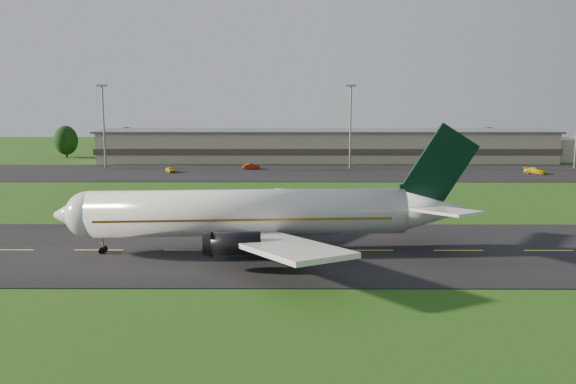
{
  "coord_description": "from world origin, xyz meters",
  "views": [
    {
      "loc": [
        -9.52,
        -76.08,
        19.83
      ],
      "look_at": [
        -9.87,
        8.0,
        6.0
      ],
      "focal_mm": 40.0,
      "sensor_mm": 36.0,
      "label": 1
    }
  ],
  "objects_px": {
    "service_vehicle_b": "(251,166)",
    "service_vehicle_c": "(430,170)",
    "service_vehicle_d": "(535,171)",
    "airliner": "(255,214)",
    "light_mast_west": "(103,116)",
    "service_vehicle_a": "(170,170)",
    "light_mast_centre": "(351,116)",
    "terminal": "(350,146)"
  },
  "relations": [
    {
      "from": "light_mast_west",
      "to": "service_vehicle_d",
      "type": "relative_size",
      "value": 4.13
    },
    {
      "from": "service_vehicle_b",
      "to": "service_vehicle_c",
      "type": "bearing_deg",
      "value": -116.66
    },
    {
      "from": "light_mast_west",
      "to": "light_mast_centre",
      "type": "relative_size",
      "value": 1.0
    },
    {
      "from": "terminal",
      "to": "service_vehicle_c",
      "type": "distance_m",
      "value": 30.26
    },
    {
      "from": "airliner",
      "to": "light_mast_west",
      "type": "relative_size",
      "value": 2.52
    },
    {
      "from": "light_mast_centre",
      "to": "service_vehicle_d",
      "type": "distance_m",
      "value": 44.44
    },
    {
      "from": "service_vehicle_c",
      "to": "service_vehicle_d",
      "type": "bearing_deg",
      "value": -4.88
    },
    {
      "from": "light_mast_west",
      "to": "service_vehicle_a",
      "type": "distance_m",
      "value": 22.52
    },
    {
      "from": "airliner",
      "to": "service_vehicle_a",
      "type": "xyz_separation_m",
      "value": [
        -23.84,
        72.08,
        -3.92
      ]
    },
    {
      "from": "service_vehicle_a",
      "to": "service_vehicle_d",
      "type": "distance_m",
      "value": 84.29
    },
    {
      "from": "airliner",
      "to": "terminal",
      "type": "relative_size",
      "value": 0.35
    },
    {
      "from": "service_vehicle_a",
      "to": "service_vehicle_d",
      "type": "height_order",
      "value": "service_vehicle_d"
    },
    {
      "from": "airliner",
      "to": "service_vehicle_d",
      "type": "height_order",
      "value": "airliner"
    },
    {
      "from": "light_mast_west",
      "to": "service_vehicle_b",
      "type": "relative_size",
      "value": 5.02
    },
    {
      "from": "light_mast_west",
      "to": "light_mast_centre",
      "type": "distance_m",
      "value": 60.0
    },
    {
      "from": "service_vehicle_c",
      "to": "light_mast_centre",
      "type": "bearing_deg",
      "value": 149.64
    },
    {
      "from": "service_vehicle_c",
      "to": "airliner",
      "type": "bearing_deg",
      "value": -120.03
    },
    {
      "from": "airliner",
      "to": "service_vehicle_b",
      "type": "distance_m",
      "value": 78.38
    },
    {
      "from": "service_vehicle_a",
      "to": "service_vehicle_c",
      "type": "distance_m",
      "value": 60.25
    },
    {
      "from": "service_vehicle_a",
      "to": "service_vehicle_b",
      "type": "height_order",
      "value": "service_vehicle_b"
    },
    {
      "from": "light_mast_west",
      "to": "service_vehicle_b",
      "type": "height_order",
      "value": "light_mast_west"
    },
    {
      "from": "terminal",
      "to": "service_vehicle_d",
      "type": "bearing_deg",
      "value": -33.11
    },
    {
      "from": "airliner",
      "to": "terminal",
      "type": "bearing_deg",
      "value": 74.19
    },
    {
      "from": "service_vehicle_b",
      "to": "service_vehicle_a",
      "type": "bearing_deg",
      "value": 91.32
    },
    {
      "from": "service_vehicle_d",
      "to": "airliner",
      "type": "bearing_deg",
      "value": 177.97
    },
    {
      "from": "light_mast_west",
      "to": "service_vehicle_a",
      "type": "height_order",
      "value": "light_mast_west"
    },
    {
      "from": "service_vehicle_d",
      "to": "light_mast_west",
      "type": "bearing_deg",
      "value": 123.17
    },
    {
      "from": "airliner",
      "to": "light_mast_west",
      "type": "height_order",
      "value": "light_mast_west"
    },
    {
      "from": "airliner",
      "to": "light_mast_centre",
      "type": "height_order",
      "value": "light_mast_centre"
    },
    {
      "from": "light_mast_west",
      "to": "service_vehicle_a",
      "type": "bearing_deg",
      "value": -24.36
    },
    {
      "from": "airliner",
      "to": "light_mast_centre",
      "type": "bearing_deg",
      "value": 72.82
    },
    {
      "from": "light_mast_centre",
      "to": "service_vehicle_a",
      "type": "xyz_separation_m",
      "value": [
        -42.64,
        -7.86,
        -12.0
      ]
    },
    {
      "from": "light_mast_west",
      "to": "light_mast_centre",
      "type": "xyz_separation_m",
      "value": [
        60.0,
        0.0,
        0.0
      ]
    },
    {
      "from": "service_vehicle_b",
      "to": "service_vehicle_d",
      "type": "bearing_deg",
      "value": -113.79
    },
    {
      "from": "terminal",
      "to": "light_mast_centre",
      "type": "height_order",
      "value": "light_mast_centre"
    },
    {
      "from": "airliner",
      "to": "terminal",
      "type": "height_order",
      "value": "airliner"
    },
    {
      "from": "terminal",
      "to": "service_vehicle_d",
      "type": "distance_m",
      "value": 48.12
    },
    {
      "from": "light_mast_west",
      "to": "airliner",
      "type": "bearing_deg",
      "value": -62.73
    },
    {
      "from": "light_mast_west",
      "to": "service_vehicle_c",
      "type": "distance_m",
      "value": 79.04
    },
    {
      "from": "service_vehicle_c",
      "to": "service_vehicle_d",
      "type": "xyz_separation_m",
      "value": [
        24.02,
        -0.87,
        -0.0
      ]
    },
    {
      "from": "service_vehicle_b",
      "to": "service_vehicle_c",
      "type": "height_order",
      "value": "service_vehicle_c"
    },
    {
      "from": "airliner",
      "to": "service_vehicle_a",
      "type": "bearing_deg",
      "value": 104.36
    }
  ]
}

